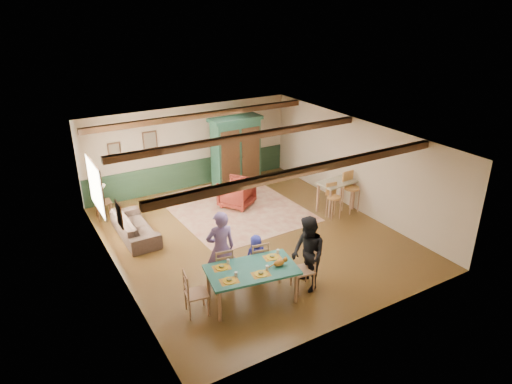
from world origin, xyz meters
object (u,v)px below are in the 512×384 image
armchair (236,193)px  counter_table (336,196)px  person_child (256,256)px  armoire (236,153)px  dining_chair_end_left (196,293)px  bar_stool_left (334,202)px  dining_table (252,285)px  dining_chair_far_right (257,259)px  person_woman (308,254)px  cat (279,262)px  dining_chair_end_right (303,269)px  table_lamp (101,193)px  end_table (104,210)px  person_man (221,249)px  sofa (135,226)px  bar_stool_right (351,193)px  dining_chair_far_left (222,266)px

armchair → counter_table: 2.95m
person_child → counter_table: bearing=-145.2°
armoire → dining_chair_end_left: bearing=-127.1°
bar_stool_left → dining_table: bearing=-145.7°
dining_chair_far_right → person_woman: 1.19m
person_woman → cat: size_ratio=4.58×
armchair → dining_chair_end_right: bearing=46.0°
table_lamp → bar_stool_left: bar_stool_left is taller
armchair → table_lamp: table_lamp is taller
person_child → counter_table: size_ratio=0.92×
bar_stool_left → dining_chair_far_right: bearing=-150.7°
dining_chair_end_right → person_child: person_child is taller
end_table → person_man: bearing=-72.1°
sofa → end_table: size_ratio=3.76×
person_woman → end_table: bearing=-142.5°
person_woman → person_child: (-0.72, 0.94, -0.33)m
table_lamp → counter_table: table_lamp is taller
person_woman → bar_stool_left: size_ratio=1.62×
person_man → counter_table: (4.55, 1.63, -0.41)m
dining_chair_far_right → person_woman: size_ratio=0.58×
person_woman → armoire: 5.91m
table_lamp → person_child: bearing=-64.1°
person_woman → bar_stool_left: bearing=141.1°
dining_table → person_man: bearing=107.0°
dining_chair_end_right → person_child: (-0.62, 0.93, 0.03)m
armoire → dining_table: bearing=-117.1°
dining_table → person_child: 0.92m
armoire → armchair: size_ratio=2.58×
bar_stool_right → table_lamp: bearing=149.4°
end_table → dining_chair_end_right: bearing=-62.8°
cat → counter_table: bearing=45.2°
dining_chair_end_left → cat: (1.69, -0.39, 0.37)m
dining_chair_far_right → person_man: size_ratio=0.55×
cat → bar_stool_right: 4.75m
dining_chair_end_right → armoire: bearing=175.3°
person_man → sofa: person_man is taller
dining_chair_far_right → end_table: size_ratio=1.80×
dining_chair_end_right → bar_stool_right: bar_stool_right is taller
dining_table → armoire: bearing=64.8°
cat → armchair: 4.70m
armoire → sofa: armoire is taller
dining_chair_far_left → cat: bearing=139.2°
dining_chair_far_right → person_woman: person_woman is taller
person_child → sofa: (-1.81, 3.19, -0.22)m
table_lamp → bar_stool_right: 7.10m
dining_chair_far_left → table_lamp: size_ratio=1.96×
person_child → table_lamp: size_ratio=2.07×
end_table → table_lamp: bearing=0.0°
dining_chair_far_left → end_table: size_ratio=1.80×
dining_chair_far_right → armoire: size_ratio=0.41×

